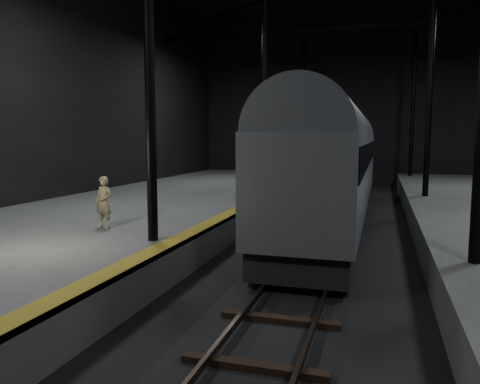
% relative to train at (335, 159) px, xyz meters
% --- Properties ---
extents(ground, '(44.00, 44.00, 0.00)m').
position_rel_train_xyz_m(ground, '(0.00, -4.74, -2.79)').
color(ground, black).
rests_on(ground, ground).
extents(platform_left, '(9.00, 43.80, 1.00)m').
position_rel_train_xyz_m(platform_left, '(-7.50, -4.74, -2.29)').
color(platform_left, '#4B4A48').
rests_on(platform_left, ground).
extents(tactile_strip, '(0.50, 43.80, 0.01)m').
position_rel_train_xyz_m(tactile_strip, '(-3.25, -4.74, -1.79)').
color(tactile_strip, '#8B5E19').
rests_on(tactile_strip, platform_left).
extents(track, '(2.40, 43.00, 0.24)m').
position_rel_train_xyz_m(track, '(0.00, -4.74, -2.72)').
color(track, '#3F3328').
rests_on(track, ground).
extents(train, '(2.81, 18.71, 5.00)m').
position_rel_train_xyz_m(train, '(0.00, 0.00, 0.00)').
color(train, '#A6AAAE').
rests_on(train, ground).
extents(woman, '(0.61, 0.45, 1.53)m').
position_rel_train_xyz_m(woman, '(-5.96, -7.64, -1.02)').
color(woman, '#9C8F5F').
rests_on(woman, platform_left).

